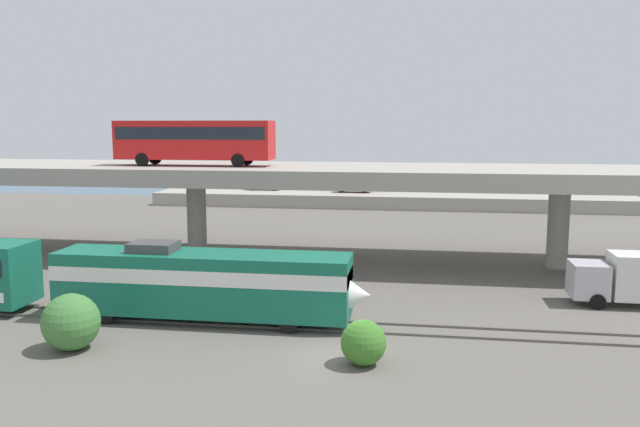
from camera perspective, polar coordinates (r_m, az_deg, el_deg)
The scene contains 15 objects.
ground_plane at distance 29.55m, azimuth 1.37°, elevation -12.56°, with size 260.00×260.00×0.00m, color #605B54.
rail_strip_near at distance 32.55m, azimuth 2.12°, elevation -10.48°, with size 110.00×0.12×0.12m, color #59544C.
rail_strip_far at distance 34.02m, azimuth 2.43°, elevation -9.66°, with size 110.00×0.12×0.12m, color #59544C.
train_locomotive at distance 34.10m, azimuth -9.21°, elevation -5.99°, with size 16.73×3.04×4.18m.
highway_overpass at distance 47.73m, azimuth 4.51°, elevation 3.27°, with size 96.00×11.26×7.22m.
transit_bus_on_overpass at distance 49.45m, azimuth -11.14°, elevation 6.60°, with size 12.00×2.68×3.40m.
service_truck_west at distance 40.91m, azimuth 26.43°, elevation -5.18°, with size 6.80×2.46×3.04m.
pier_parking_lot at distance 83.07m, azimuth 6.29°, elevation 1.37°, with size 59.93×11.80×1.63m, color #9E998E.
parked_car_0 at distance 85.15m, azimuth -4.98°, elevation 2.63°, with size 4.62×1.86×1.50m.
parked_car_1 at distance 87.61m, azimuth 21.62°, elevation 2.24°, with size 4.59×1.82×1.50m.
parked_car_2 at distance 84.88m, azimuth 5.32°, elevation 2.61°, with size 4.52×1.98×1.50m.
parked_car_3 at distance 82.04m, azimuth 2.99°, elevation 2.44°, with size 4.58×1.93×1.50m.
harbor_water at distance 106.01m, azimuth 6.84°, elevation 2.36°, with size 140.00×36.00×0.01m, color #385B7A.
shrub_left at distance 31.95m, azimuth -21.37°, elevation -9.03°, with size 2.64×2.64×2.64m, color #3D7637.
shrub_right at distance 28.20m, azimuth 3.90°, elevation -11.45°, with size 2.00×2.00×2.00m, color #3A7627.
Camera 1 is at (3.55, -27.44, 10.40)m, focal length 35.80 mm.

